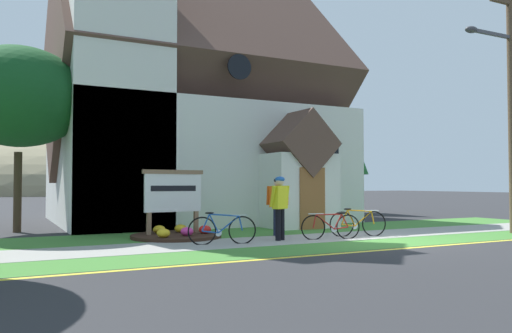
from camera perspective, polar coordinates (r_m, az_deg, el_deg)
name	(u,v)px	position (r m, az deg, el deg)	size (l,w,h in m)	color
ground	(307,229)	(17.30, 5.77, -7.08)	(140.00, 140.00, 0.00)	#2B2B2D
sidewalk_slab	(299,239)	(14.30, 4.85, -8.15)	(32.00, 2.07, 0.01)	#99968E
grass_verge	(340,246)	(12.75, 9.41, -8.90)	(32.00, 1.71, 0.01)	#427F33
church_lawn	(258,231)	(16.44, 0.22, -7.34)	(24.00, 2.89, 0.01)	#427F33
curb_paint_stripe	(366,251)	(11.96, 12.33, -9.34)	(28.00, 0.16, 0.01)	yellow
church_building	(188,114)	(21.46, -7.68, 5.87)	(11.57, 10.75, 12.00)	silver
church_sign	(173,193)	(14.95, -9.33, -3.01)	(1.86, 0.23, 1.95)	#7F6047
flower_bed	(177,235)	(14.71, -8.93, -7.65)	(2.57, 2.57, 0.34)	#382319
bicycle_blue	(331,226)	(14.29, 8.47, -6.69)	(1.69, 0.47, 0.77)	black
bicycle_black	(222,229)	(13.02, -3.86, -7.11)	(1.73, 0.44, 0.85)	black
bicycle_red	(358,223)	(15.24, 11.42, -6.29)	(1.70, 0.52, 0.85)	black
cyclist_in_red_jersey	(278,202)	(15.02, 2.46, -3.98)	(0.50, 0.55, 1.72)	#191E38
cyclist_in_green_jersey	(280,203)	(13.79, 2.72, -4.09)	(0.65, 0.41, 1.75)	black
utility_pole	(509,82)	(17.97, 26.70, 8.52)	(3.12, 0.28, 8.58)	brown
roadside_conifer	(339,134)	(26.90, 9.35, 3.66)	(3.03, 3.03, 6.32)	#4C3823
yard_deciduous_tree	(19,97)	(18.02, -25.18, 7.10)	(4.22, 4.22, 5.94)	#3D2D1E
distant_hill	(92,193)	(91.31, -18.04, -2.81)	(73.64, 54.71, 18.86)	#847A5B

